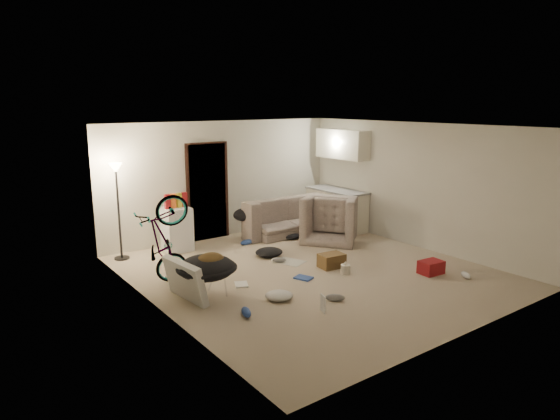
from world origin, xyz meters
TOP-DOWN VIEW (x-y plane):
  - floor at (0.00, 0.00)m, footprint 5.50×6.00m
  - ceiling at (0.00, 0.00)m, footprint 5.50×6.00m
  - wall_back at (0.00, 3.01)m, footprint 5.50×0.02m
  - wall_front at (0.00, -3.01)m, footprint 5.50×0.02m
  - wall_left at (-2.76, 0.00)m, footprint 0.02×6.00m
  - wall_right at (2.76, 0.00)m, footprint 0.02×6.00m
  - doorway at (-0.40, 2.97)m, footprint 0.85×0.10m
  - door_trim at (-0.40, 2.94)m, footprint 0.97×0.04m
  - floor_lamp at (-2.40, 2.65)m, footprint 0.28×0.28m
  - kitchen_counter at (2.43, 2.00)m, footprint 0.60×1.50m
  - counter_top at (2.43, 2.00)m, footprint 0.64×1.54m
  - kitchen_uppers at (2.56, 2.00)m, footprint 0.38×1.40m
  - sofa at (1.17, 2.45)m, footprint 2.14×0.84m
  - armchair at (1.74, 1.35)m, footprint 1.45×1.47m
  - bicycle at (-2.30, 0.88)m, footprint 1.59×0.87m
  - book_asset at (-0.96, -1.50)m, footprint 0.30×0.26m
  - mini_fridge at (-1.31, 2.55)m, footprint 0.52×0.52m
  - snack_box_0 at (-1.48, 2.55)m, footprint 0.10×0.08m
  - snack_box_1 at (-1.36, 2.55)m, footprint 0.11×0.08m
  - snack_box_2 at (-1.24, 2.55)m, footprint 0.12×0.10m
  - snack_box_3 at (-1.12, 2.55)m, footprint 0.11×0.08m
  - saucer_chair at (-1.99, 0.02)m, footprint 0.92×0.92m
  - hoodie at (-1.94, -0.01)m, footprint 0.61×0.58m
  - sofa_drape at (0.22, 2.45)m, footprint 0.62×0.54m
  - tv_box at (-2.30, 0.12)m, footprint 0.33×0.94m
  - drink_case_a at (0.47, -0.03)m, footprint 0.47×0.36m
  - drink_case_b at (1.62, -1.29)m, footprint 0.42×0.32m
  - juicer at (0.43, -0.43)m, footprint 0.16×0.16m
  - newspaper at (0.04, 0.64)m, footprint 0.57×0.64m
  - book_blue at (-0.31, -0.20)m, footprint 0.30×0.34m
  - book_white at (-1.31, 0.15)m, footprint 0.29×0.32m
  - shoe_0 at (0.00, 2.07)m, footprint 0.30×0.13m
  - shoe_1 at (-0.14, 0.74)m, footprint 0.27×0.26m
  - shoe_2 at (-1.87, -0.89)m, footprint 0.21×0.32m
  - shoe_3 at (-0.53, -1.22)m, footprint 0.30×0.28m
  - shoe_4 at (1.92, -1.77)m, footprint 0.23×0.29m
  - clothes_lump_a at (-0.08, 1.14)m, footprint 0.64×0.60m
  - clothes_lump_b at (1.03, 1.89)m, footprint 0.42×0.37m
  - clothes_lump_c at (-1.17, -0.69)m, footprint 0.55×0.54m

SIDE VIEW (x-z plane):
  - floor at x=0.00m, z-range -0.02..0.00m
  - newspaper at x=0.04m, z-range 0.00..0.01m
  - book_asset at x=-0.96m, z-range 0.00..0.02m
  - book_white at x=-1.31m, z-range 0.00..0.02m
  - book_blue at x=-0.31m, z-range 0.00..0.03m
  - shoe_1 at x=-0.14m, z-range 0.00..0.10m
  - shoe_4 at x=1.92m, z-range 0.00..0.10m
  - shoe_3 at x=-0.53m, z-range 0.00..0.11m
  - shoe_0 at x=0.00m, z-range 0.00..0.11m
  - shoe_2 at x=-1.87m, z-range 0.00..0.11m
  - clothes_lump_b at x=1.03m, z-range 0.00..0.12m
  - clothes_lump_c at x=-1.17m, z-range 0.00..0.13m
  - clothes_lump_a at x=-0.08m, z-range 0.00..0.17m
  - juicer at x=0.43m, z-range -0.02..0.21m
  - drink_case_b at x=1.62m, z-range 0.00..0.23m
  - drink_case_a at x=0.47m, z-range 0.00..0.25m
  - tv_box at x=-2.30m, z-range 0.00..0.61m
  - sofa at x=1.17m, z-range 0.00..0.62m
  - armchair at x=1.74m, z-range 0.00..0.72m
  - saucer_chair at x=-1.99m, z-range 0.06..0.71m
  - bicycle at x=-2.30m, z-range -0.04..0.83m
  - mini_fridge at x=-1.31m, z-range 0.00..0.86m
  - kitchen_counter at x=2.43m, z-range 0.00..0.88m
  - sofa_drape at x=0.22m, z-range 0.40..0.68m
  - hoodie at x=-1.94m, z-range 0.47..0.69m
  - counter_top at x=2.43m, z-range 0.88..0.92m
  - snack_box_0 at x=-1.48m, z-range 0.85..1.15m
  - snack_box_1 at x=-1.36m, z-range 0.85..1.15m
  - snack_box_2 at x=-1.24m, z-range 0.85..1.15m
  - snack_box_3 at x=-1.12m, z-range 0.85..1.15m
  - doorway at x=-0.40m, z-range 0.00..2.04m
  - door_trim at x=-0.40m, z-range -0.03..2.07m
  - wall_back at x=0.00m, z-range 0.00..2.50m
  - wall_front at x=0.00m, z-range 0.00..2.50m
  - wall_left at x=-2.76m, z-range 0.00..2.50m
  - wall_right at x=2.76m, z-range 0.00..2.50m
  - floor_lamp at x=-2.40m, z-range 0.40..2.21m
  - kitchen_uppers at x=2.56m, z-range 1.62..2.27m
  - ceiling at x=0.00m, z-range 2.50..2.52m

